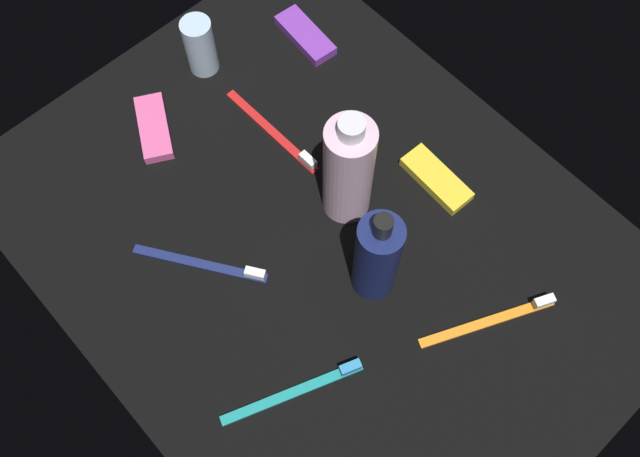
% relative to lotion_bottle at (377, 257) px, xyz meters
% --- Properties ---
extents(ground_plane, '(0.84, 0.64, 0.01)m').
position_rel_lotion_bottle_xyz_m(ground_plane, '(-0.09, -0.01, -0.08)').
color(ground_plane, black).
extents(lotion_bottle, '(0.05, 0.05, 0.18)m').
position_rel_lotion_bottle_xyz_m(lotion_bottle, '(0.00, 0.00, 0.00)').
color(lotion_bottle, navy).
rests_on(lotion_bottle, ground_plane).
extents(bodywash_bottle, '(0.06, 0.06, 0.20)m').
position_rel_lotion_bottle_xyz_m(bodywash_bottle, '(-0.10, 0.05, 0.01)').
color(bodywash_bottle, silver).
rests_on(bodywash_bottle, ground_plane).
extents(deodorant_stick, '(0.04, 0.04, 0.09)m').
position_rel_lotion_bottle_xyz_m(deodorant_stick, '(-0.41, 0.05, -0.03)').
color(deodorant_stick, silver).
rests_on(deodorant_stick, ground_plane).
extents(toothbrush_red, '(0.18, 0.02, 0.02)m').
position_rel_lotion_bottle_xyz_m(toothbrush_red, '(-0.24, 0.05, -0.07)').
color(toothbrush_red, red).
rests_on(toothbrush_red, ground_plane).
extents(toothbrush_teal, '(0.07, 0.17, 0.02)m').
position_rel_lotion_bottle_xyz_m(toothbrush_teal, '(0.04, -0.16, -0.07)').
color(toothbrush_teal, teal).
rests_on(toothbrush_teal, ground_plane).
extents(toothbrush_navy, '(0.16, 0.11, 0.02)m').
position_rel_lotion_bottle_xyz_m(toothbrush_navy, '(-0.16, -0.14, -0.07)').
color(toothbrush_navy, navy).
rests_on(toothbrush_navy, ground_plane).
extents(toothbrush_orange, '(0.09, 0.17, 0.02)m').
position_rel_lotion_bottle_xyz_m(toothbrush_orange, '(0.14, 0.08, -0.07)').
color(toothbrush_orange, orange).
rests_on(toothbrush_orange, ground_plane).
extents(snack_bar_purple, '(0.11, 0.05, 0.01)m').
position_rel_lotion_bottle_xyz_m(snack_bar_purple, '(-0.35, 0.20, -0.07)').
color(snack_bar_purple, purple).
rests_on(snack_bar_purple, ground_plane).
extents(snack_bar_pink, '(0.11, 0.08, 0.01)m').
position_rel_lotion_bottle_xyz_m(snack_bar_pink, '(-0.37, -0.07, -0.07)').
color(snack_bar_pink, '#E55999').
rests_on(snack_bar_pink, ground_plane).
extents(snack_bar_yellow, '(0.11, 0.04, 0.01)m').
position_rel_lotion_bottle_xyz_m(snack_bar_yellow, '(-0.04, 0.16, -0.07)').
color(snack_bar_yellow, yellow).
rests_on(snack_bar_yellow, ground_plane).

